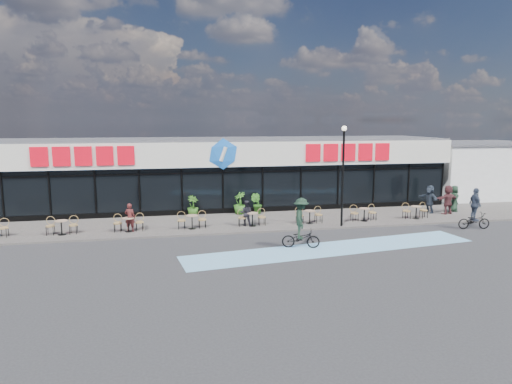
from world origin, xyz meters
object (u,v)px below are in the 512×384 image
cyclist_a (301,226)px  potted_plant_mid (240,203)px  potted_plant_left (193,206)px  pedestrian_a (430,199)px  patron_right (246,213)px  lamp_post (343,168)px  pedestrian_c (448,200)px  cyclist_b (474,213)px  potted_plant_right (257,204)px  pedestrian_b (454,199)px  patron_left (130,217)px

cyclist_a → potted_plant_mid: bearing=101.7°
potted_plant_left → potted_plant_mid: potted_plant_mid is taller
pedestrian_a → patron_right: bearing=-92.0°
lamp_post → potted_plant_mid: 7.01m
lamp_post → pedestrian_c: lamp_post is taller
pedestrian_a → cyclist_a: cyclist_a is taller
potted_plant_mid → cyclist_b: (11.82, -5.99, 0.09)m
potted_plant_right → potted_plant_left: bearing=179.3°
lamp_post → potted_plant_left: size_ratio=4.45×
potted_plant_mid → pedestrian_b: size_ratio=0.82×
cyclist_a → cyclist_b: cyclist_a is taller
pedestrian_b → pedestrian_c: 1.11m
patron_left → cyclist_b: size_ratio=0.66×
potted_plant_mid → pedestrian_b: (13.42, -1.87, 0.14)m
potted_plant_left → cyclist_b: (14.69, -5.94, 0.16)m
lamp_post → cyclist_a: (-3.34, -3.39, -2.27)m
pedestrian_b → cyclist_b: cyclist_b is taller
potted_plant_mid → patron_right: size_ratio=0.97×
pedestrian_c → patron_left: bearing=-10.1°
lamp_post → potted_plant_left: lamp_post is taller
patron_left → cyclist_a: cyclist_a is taller
lamp_post → pedestrian_b: lamp_post is taller
potted_plant_mid → pedestrian_c: pedestrian_c is taller
lamp_post → pedestrian_a: size_ratio=3.15×
pedestrian_c → pedestrian_a: bearing=-48.3°
potted_plant_right → patron_right: 3.30m
potted_plant_mid → cyclist_b: 13.25m
potted_plant_mid → pedestrian_b: pedestrian_b is taller
potted_plant_right → patron_right: (-1.20, -3.07, 0.07)m
pedestrian_b → pedestrian_a: bearing=106.6°
patron_right → pedestrian_b: pedestrian_b is taller
lamp_post → patron_right: 5.78m
lamp_post → cyclist_a: 5.27m
patron_left → potted_plant_left: bearing=-119.5°
pedestrian_c → cyclist_a: 12.09m
potted_plant_mid → cyclist_b: cyclist_b is taller
patron_left → cyclist_b: bearing=-171.6°
cyclist_a → potted_plant_left: bearing=120.3°
potted_plant_right → pedestrian_b: (12.38, -1.78, 0.20)m
pedestrian_a → cyclist_b: cyclist_b is taller
patron_left → pedestrian_b: 19.77m
lamp_post → potted_plant_right: size_ratio=4.36×
lamp_post → potted_plant_left: bearing=151.4°
potted_plant_mid → cyclist_a: cyclist_a is taller
pedestrian_a → pedestrian_c: bearing=46.2°
pedestrian_b → pedestrian_c: bearing=141.9°
lamp_post → cyclist_b: lamp_post is taller
potted_plant_right → cyclist_b: (10.77, -5.90, 0.15)m
potted_plant_left → pedestrian_b: pedestrian_b is taller
potted_plant_left → patron_left: 4.74m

